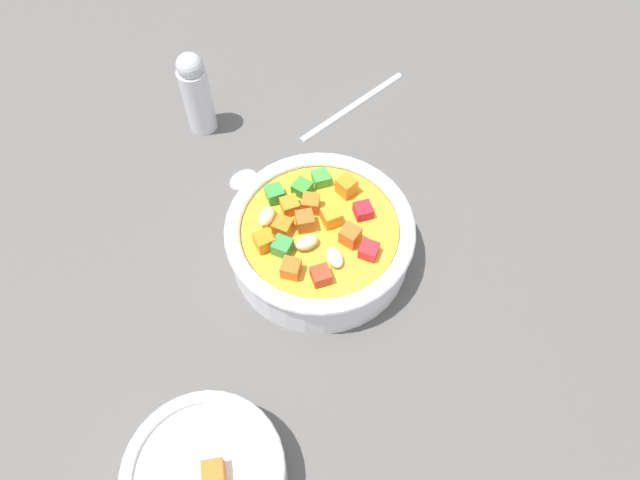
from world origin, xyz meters
TOP-DOWN VIEW (x-y plane):
  - ground_plane at (0.00, 0.00)cm, footprint 140.00×140.00cm
  - soup_bowl_main at (0.02, 0.02)cm, footprint 16.64×16.64cm
  - spoon at (12.42, -7.71)cm, footprint 4.00×24.15cm
  - side_bowl_small at (-11.31, 18.20)cm, footprint 11.50×11.50cm
  - pepper_shaker at (20.27, 0.71)cm, footprint 2.95×2.95cm

SIDE VIEW (x-z plane):
  - ground_plane at x=0.00cm, z-range -2.00..0.00cm
  - spoon at x=12.42cm, z-range -0.04..0.88cm
  - side_bowl_small at x=-11.31cm, z-range -0.31..4.65cm
  - soup_bowl_main at x=0.02cm, z-range -0.23..5.64cm
  - pepper_shaker at x=20.27cm, z-range -0.01..9.44cm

